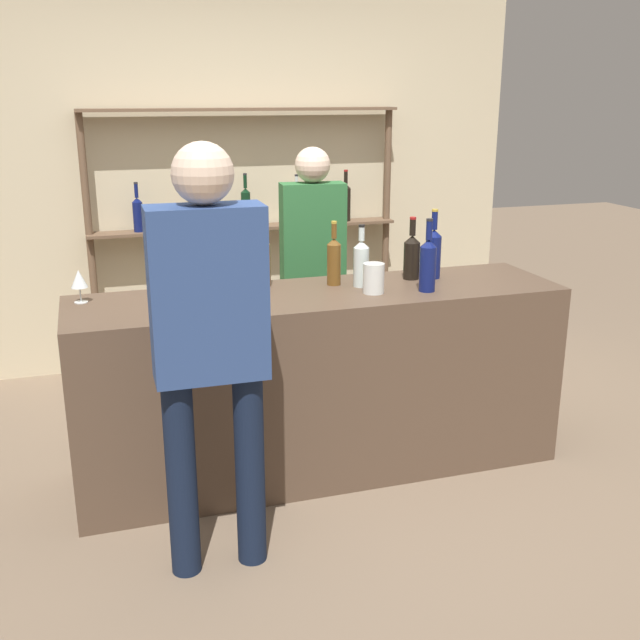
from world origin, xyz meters
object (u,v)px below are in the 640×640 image
Objects in this scene: server_behind_counter at (313,255)px; customer_left at (210,331)px; counter_bottle_2 at (412,256)px; counter_bottle_4 at (334,260)px; wine_glass at (79,280)px; counter_bottle_0 at (428,264)px; counter_bottle_3 at (263,260)px; counter_bottle_5 at (361,262)px; ice_bucket at (213,283)px; cork_jar at (374,278)px; counter_bottle_1 at (433,252)px.

customer_left reaches higher than server_behind_counter.
counter_bottle_4 is at bearing 179.37° from counter_bottle_2.
counter_bottle_4 is 2.10× the size of wine_glass.
wine_glass is at bearing 169.75° from counter_bottle_0.
customer_left is at bearing -115.15° from counter_bottle_3.
ice_bucket is at bearing -172.74° from counter_bottle_5.
cork_jar is 0.96m from server_behind_counter.
counter_bottle_3 is 1.02m from customer_left.
counter_bottle_1 is 1.79× the size of ice_bucket.
customer_left is (-0.90, -1.57, 0.08)m from server_behind_counter.
server_behind_counter is at bearing 113.79° from counter_bottle_2.
counter_bottle_4 is (-0.44, 0.00, 0.00)m from counter_bottle_2.
counter_bottle_5 is (-0.43, -0.06, -0.02)m from counter_bottle_1.
server_behind_counter reaches higher than counter_bottle_3.
counter_bottle_1 reaches higher than wine_glass.
ice_bucket is at bearing -172.69° from counter_bottle_1.
server_behind_counter reaches higher than cork_jar.
wine_glass is at bearing 178.66° from counter_bottle_2.
ice_bucket is (-0.66, -0.17, -0.03)m from counter_bottle_4.
counter_bottle_3 is 0.81m from server_behind_counter.
counter_bottle_0 is at bearing -96.65° from counter_bottle_2.
cork_jar is at bearing -3.19° from ice_bucket.
ice_bucket is (-0.78, -0.10, -0.03)m from counter_bottle_5.
wine_glass is 1.06× the size of cork_jar.
counter_bottle_0 is at bearing -24.76° from counter_bottle_3.
customer_left is at bearing -148.58° from counter_bottle_1.
counter_bottle_3 is 0.20× the size of customer_left.
cork_jar is at bearing -31.72° from counter_bottle_3.
cork_jar is 0.09× the size of customer_left.
counter_bottle_2 is 0.79m from counter_bottle_3.
counter_bottle_4 is 0.21× the size of server_behind_counter.
server_behind_counter is (-0.03, 0.95, -0.07)m from cork_jar.
customer_left is at bearing -100.93° from ice_bucket.
customer_left reaches higher than cork_jar.
counter_bottle_1 is 0.44m from counter_bottle_5.
counter_bottle_4 reaches higher than counter_bottle_5.
counter_bottle_1 is at bearing -6.45° from counter_bottle_3.
counter_bottle_5 is 0.18× the size of customer_left.
wine_glass is 0.10× the size of server_behind_counter.
counter_bottle_2 is 1.00× the size of counter_bottle_4.
counter_bottle_1 is at bearing 35.75° from server_behind_counter.
counter_bottle_0 reaches higher than ice_bucket.
server_behind_counter is at bearing 54.50° from counter_bottle_3.
customer_left reaches higher than counter_bottle_2.
counter_bottle_4 is 0.26m from cork_jar.
counter_bottle_3 is at bearing 173.59° from counter_bottle_2.
cork_jar is (-0.30, -0.21, -0.05)m from counter_bottle_2.
customer_left is (-0.13, -0.66, -0.02)m from ice_bucket.
ice_bucket is 0.80m from cork_jar.
counter_bottle_1 reaches higher than counter_bottle_0.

